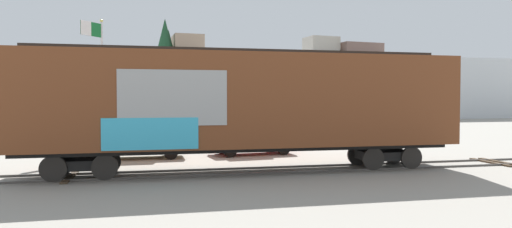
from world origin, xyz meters
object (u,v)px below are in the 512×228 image
object	(u,v)px
freight_car	(244,102)
flagpole	(98,65)
parked_car_tan	(137,141)
parked_car_red	(251,139)

from	to	relation	value
freight_car	flagpole	size ratio (longest dim) A/B	2.35
parked_car_tan	freight_car	bearing A→B (deg)	-51.70
flagpole	parked_car_red	xyz separation A→B (m)	(7.77, -3.36, -3.89)
freight_car	flagpole	distance (m)	10.97
freight_car	parked_car_red	bearing A→B (deg)	74.31
freight_car	parked_car_red	xyz separation A→B (m)	(1.53, 5.45, -1.93)
flagpole	parked_car_tan	bearing A→B (deg)	-59.60
freight_car	parked_car_red	distance (m)	5.98
freight_car	parked_car_tan	distance (m)	6.98
flagpole	parked_car_tan	world-z (taller)	flagpole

